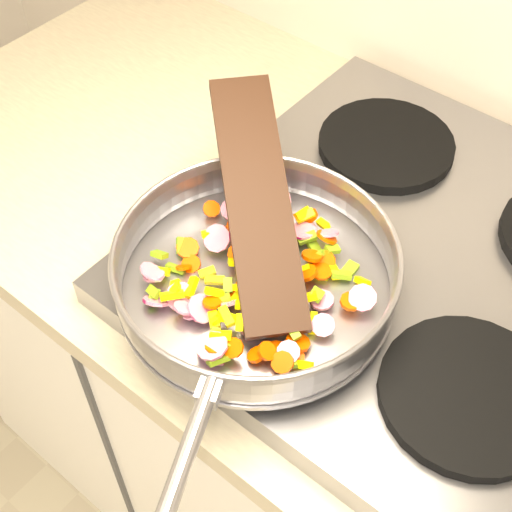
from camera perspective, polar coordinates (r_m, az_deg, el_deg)
The scene contains 7 objects.
cooktop at distance 0.91m, azimuth 12.79°, elevation -0.75°, with size 0.60×0.60×0.04m, color #939399.
grate_fl at distance 0.86m, azimuth 0.36°, elevation -0.60°, with size 0.19×0.19×0.02m, color black.
grate_fr at distance 0.79m, azimuth 16.64°, elevation -10.53°, with size 0.19×0.19×0.02m, color black.
grate_bl at distance 1.03m, azimuth 10.37°, elevation 8.77°, with size 0.19×0.19×0.02m, color black.
saute_pan at distance 0.80m, azimuth -0.04°, elevation -1.09°, with size 0.37×0.51×0.06m.
vegetable_heap at distance 0.81m, azimuth 0.24°, elevation -1.69°, with size 0.26×0.26×0.05m.
wooden_spatula at distance 0.81m, azimuth 0.11°, elevation 4.52°, with size 0.32×0.07×0.01m, color black.
Camera 1 is at (-0.50, 1.10, 1.61)m, focal length 50.00 mm.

